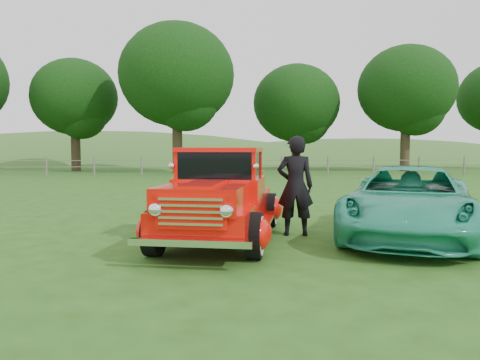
{
  "coord_description": "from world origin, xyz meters",
  "views": [
    {
      "loc": [
        -0.76,
        -8.03,
        1.78
      ],
      "look_at": [
        -0.44,
        1.2,
        1.14
      ],
      "focal_mm": 35.0,
      "sensor_mm": 36.0,
      "label": 1
    }
  ],
  "objects_px": {
    "tree_near_west": "(177,75)",
    "man": "(295,186)",
    "tree_mid_west": "(75,97)",
    "red_pickup": "(221,199)",
    "tree_mid_east": "(406,89)",
    "teal_sedan": "(410,202)",
    "tree_near_east": "(296,103)"
  },
  "relations": [
    {
      "from": "tree_mid_west",
      "to": "teal_sedan",
      "type": "bearing_deg",
      "value": -61.12
    },
    {
      "from": "tree_mid_east",
      "to": "teal_sedan",
      "type": "height_order",
      "value": "tree_mid_east"
    },
    {
      "from": "tree_mid_west",
      "to": "tree_near_east",
      "type": "xyz_separation_m",
      "value": [
        17.0,
        1.0,
        -0.3
      ]
    },
    {
      "from": "tree_near_west",
      "to": "tree_near_east",
      "type": "distance_m",
      "value": 9.97
    },
    {
      "from": "tree_mid_west",
      "to": "teal_sedan",
      "type": "distance_m",
      "value": 31.23
    },
    {
      "from": "red_pickup",
      "to": "man",
      "type": "relative_size",
      "value": 2.59
    },
    {
      "from": "tree_near_east",
      "to": "tree_near_west",
      "type": "bearing_deg",
      "value": -156.04
    },
    {
      "from": "tree_near_west",
      "to": "tree_mid_east",
      "type": "distance_m",
      "value": 17.13
    },
    {
      "from": "tree_near_east",
      "to": "tree_mid_east",
      "type": "xyz_separation_m",
      "value": [
        8.0,
        -2.0,
        0.93
      ]
    },
    {
      "from": "tree_mid_west",
      "to": "tree_near_west",
      "type": "height_order",
      "value": "tree_near_west"
    },
    {
      "from": "tree_mid_west",
      "to": "tree_mid_east",
      "type": "xyz_separation_m",
      "value": [
        25.0,
        -1.0,
        0.62
      ]
    },
    {
      "from": "tree_mid_west",
      "to": "teal_sedan",
      "type": "height_order",
      "value": "tree_mid_west"
    },
    {
      "from": "tree_near_east",
      "to": "red_pickup",
      "type": "bearing_deg",
      "value": -101.71
    },
    {
      "from": "tree_near_west",
      "to": "tree_near_east",
      "type": "height_order",
      "value": "tree_near_west"
    },
    {
      "from": "tree_mid_west",
      "to": "red_pickup",
      "type": "height_order",
      "value": "tree_mid_west"
    },
    {
      "from": "teal_sedan",
      "to": "man",
      "type": "xyz_separation_m",
      "value": [
        -2.22,
        0.33,
        0.3
      ]
    },
    {
      "from": "tree_near_east",
      "to": "teal_sedan",
      "type": "relative_size",
      "value": 1.63
    },
    {
      "from": "tree_near_west",
      "to": "teal_sedan",
      "type": "distance_m",
      "value": 25.72
    },
    {
      "from": "tree_mid_east",
      "to": "teal_sedan",
      "type": "distance_m",
      "value": 28.44
    },
    {
      "from": "tree_near_east",
      "to": "red_pickup",
      "type": "height_order",
      "value": "tree_near_east"
    },
    {
      "from": "tree_mid_west",
      "to": "man",
      "type": "xyz_separation_m",
      "value": [
        12.68,
        -26.69,
        -4.54
      ]
    },
    {
      "from": "red_pickup",
      "to": "man",
      "type": "height_order",
      "value": "man"
    },
    {
      "from": "red_pickup",
      "to": "tree_near_east",
      "type": "bearing_deg",
      "value": 88.64
    },
    {
      "from": "tree_near_west",
      "to": "man",
      "type": "height_order",
      "value": "tree_near_west"
    },
    {
      "from": "tree_mid_west",
      "to": "teal_sedan",
      "type": "relative_size",
      "value": 1.66
    },
    {
      "from": "tree_mid_west",
      "to": "man",
      "type": "relative_size",
      "value": 4.2
    },
    {
      "from": "red_pickup",
      "to": "man",
      "type": "xyz_separation_m",
      "value": [
        1.5,
        0.36,
        0.21
      ]
    },
    {
      "from": "red_pickup",
      "to": "tree_mid_west",
      "type": "bearing_deg",
      "value": 122.81
    },
    {
      "from": "tree_mid_east",
      "to": "red_pickup",
      "type": "distance_m",
      "value": 29.98
    },
    {
      "from": "tree_near_west",
      "to": "man",
      "type": "bearing_deg",
      "value": -78.81
    },
    {
      "from": "teal_sedan",
      "to": "tree_near_east",
      "type": "bearing_deg",
      "value": 109.08
    },
    {
      "from": "tree_mid_east",
      "to": "tree_mid_west",
      "type": "bearing_deg",
      "value": 177.71
    }
  ]
}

